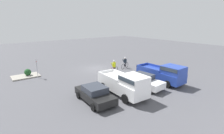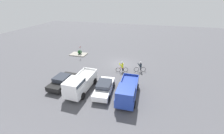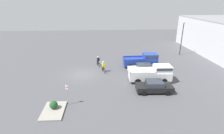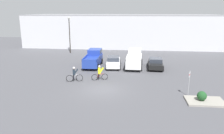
% 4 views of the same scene
% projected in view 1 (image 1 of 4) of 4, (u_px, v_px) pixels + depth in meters
% --- Properties ---
extents(ground_plane, '(80.00, 80.00, 0.00)m').
position_uv_depth(ground_plane, '(97.00, 69.00, 24.89)').
color(ground_plane, '#4C4C51').
extents(pickup_truck_0, '(2.21, 5.42, 2.12)m').
position_uv_depth(pickup_truck_0, '(163.00, 73.00, 18.99)').
color(pickup_truck_0, '#233D9E').
rests_on(pickup_truck_0, ground_plane).
extents(sedan_0, '(2.19, 4.63, 1.42)m').
position_uv_depth(sedan_0, '(142.00, 80.00, 17.82)').
color(sedan_0, white).
rests_on(sedan_0, ground_plane).
extents(pickup_truck_1, '(2.30, 5.49, 2.21)m').
position_uv_depth(pickup_truck_1, '(125.00, 84.00, 15.68)').
color(pickup_truck_1, white).
rests_on(pickup_truck_1, ground_plane).
extents(sedan_1, '(2.14, 4.30, 1.37)m').
position_uv_depth(sedan_1, '(95.00, 94.00, 14.64)').
color(sedan_1, black).
rests_on(sedan_1, ground_plane).
extents(cyclist_0, '(1.77, 0.65, 1.69)m').
position_uv_depth(cyclist_0, '(114.00, 66.00, 22.87)').
color(cyclist_0, black).
rests_on(cyclist_0, ground_plane).
extents(cyclist_1, '(1.73, 0.64, 1.65)m').
position_uv_depth(cyclist_1, '(125.00, 63.00, 25.02)').
color(cyclist_1, black).
rests_on(cyclist_1, ground_plane).
extents(fire_lane_sign, '(0.16, 0.28, 2.33)m').
position_uv_depth(fire_lane_sign, '(37.00, 66.00, 20.60)').
color(fire_lane_sign, '#9E9EA3').
rests_on(fire_lane_sign, ground_plane).
extents(curb_island, '(3.09, 2.06, 0.15)m').
position_uv_depth(curb_island, '(26.00, 76.00, 21.23)').
color(curb_island, gray).
rests_on(curb_island, ground_plane).
extents(shrub, '(0.79, 0.79, 0.79)m').
position_uv_depth(shrub, '(28.00, 72.00, 21.29)').
color(shrub, '#1E4C23').
rests_on(shrub, curb_island).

